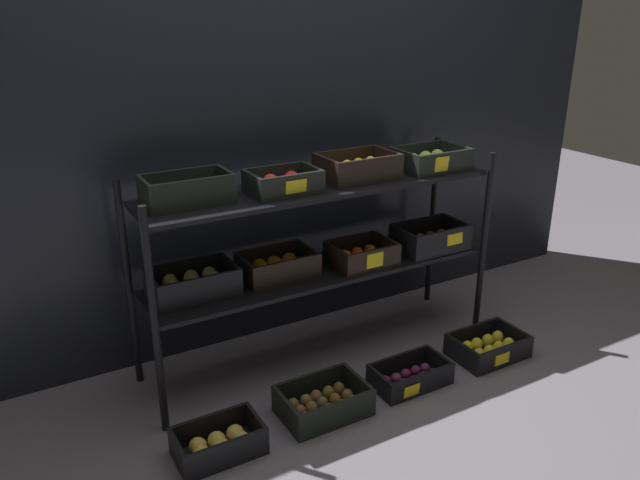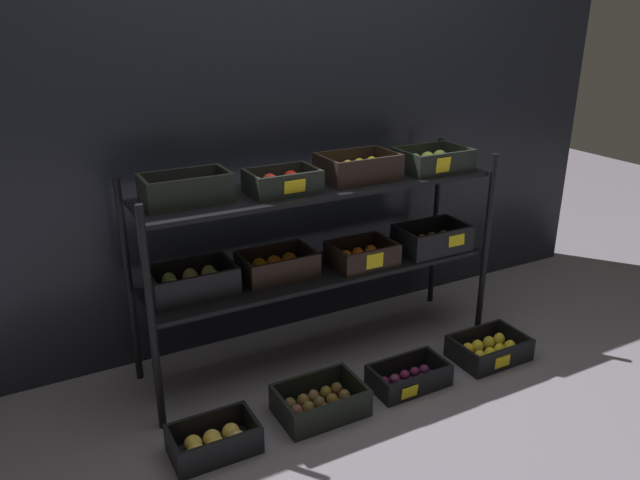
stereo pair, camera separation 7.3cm
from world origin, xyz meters
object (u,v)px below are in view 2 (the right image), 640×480
(display_rack, at_px, (322,227))
(crate_ground_lemon, at_px, (489,350))
(crate_ground_apple_gold, at_px, (214,442))
(crate_ground_kiwi, at_px, (320,404))
(crate_ground_plum, at_px, (409,378))

(display_rack, relative_size, crate_ground_lemon, 5.05)
(crate_ground_apple_gold, relative_size, crate_ground_kiwi, 0.92)
(crate_ground_lemon, bearing_deg, crate_ground_plum, -179.25)
(crate_ground_apple_gold, bearing_deg, crate_ground_kiwi, 2.45)
(crate_ground_kiwi, bearing_deg, crate_ground_apple_gold, -177.55)
(crate_ground_plum, height_order, crate_ground_lemon, crate_ground_lemon)
(crate_ground_apple_gold, distance_m, crate_ground_lemon, 1.45)
(display_rack, distance_m, crate_ground_apple_gold, 1.07)
(display_rack, distance_m, crate_ground_lemon, 1.05)
(crate_ground_apple_gold, distance_m, crate_ground_plum, 0.95)
(crate_ground_apple_gold, height_order, crate_ground_lemon, crate_ground_apple_gold)
(display_rack, xyz_separation_m, crate_ground_plum, (0.22, -0.45, -0.64))
(crate_ground_apple_gold, distance_m, crate_ground_kiwi, 0.49)
(crate_ground_plum, bearing_deg, crate_ground_apple_gold, -179.54)
(crate_ground_apple_gold, bearing_deg, crate_ground_plum, 0.46)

